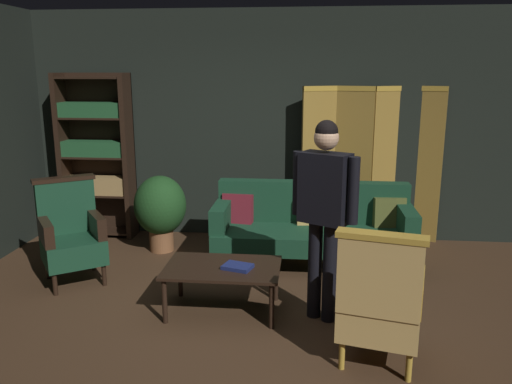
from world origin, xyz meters
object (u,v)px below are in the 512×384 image
at_px(velvet_couch, 312,224).
at_px(armchair_gilt_accent, 380,301).
at_px(armchair_wing_left, 71,234).
at_px(standing_figure, 324,203).
at_px(bookshelf, 96,154).
at_px(folding_screen, 370,163).
at_px(coffee_table, 223,271).
at_px(potted_plant, 160,208).
at_px(book_navy_cloth, 238,267).

height_order(velvet_couch, armchair_gilt_accent, armchair_gilt_accent).
xyz_separation_m(armchair_wing_left, standing_figure, (2.48, -0.58, 0.54)).
xyz_separation_m(bookshelf, armchair_gilt_accent, (3.17, -2.70, -0.57)).
distance_m(bookshelf, velvet_couch, 2.86).
relative_size(folding_screen, velvet_couch, 0.90).
xyz_separation_m(coffee_table, armchair_gilt_accent, (1.25, -0.71, 0.12)).
height_order(bookshelf, potted_plant, bookshelf).
relative_size(bookshelf, velvet_couch, 0.97).
height_order(bookshelf, velvet_couch, bookshelf).
bearing_deg(book_navy_cloth, velvet_couch, 63.36).
relative_size(armchair_wing_left, potted_plant, 1.16).
relative_size(armchair_wing_left, standing_figure, 0.61).
bearing_deg(armchair_gilt_accent, bookshelf, 139.58).
bearing_deg(armchair_wing_left, potted_plant, 55.94).
bearing_deg(potted_plant, folding_screen, 14.61).
bearing_deg(coffee_table, armchair_wing_left, 161.63).
height_order(bookshelf, standing_figure, bookshelf).
height_order(velvet_couch, book_navy_cloth, velvet_couch).
bearing_deg(velvet_couch, potted_plant, 172.28).
height_order(folding_screen, armchair_wing_left, folding_screen).
relative_size(velvet_couch, potted_plant, 2.36).
bearing_deg(bookshelf, coffee_table, -46.07).
xyz_separation_m(bookshelf, coffee_table, (1.92, -1.99, -0.68)).
relative_size(armchair_gilt_accent, book_navy_cloth, 4.29).
relative_size(folding_screen, standing_figure, 1.12).
relative_size(armchair_gilt_accent, standing_figure, 0.61).
relative_size(velvet_couch, standing_figure, 1.25).
relative_size(bookshelf, book_navy_cloth, 8.46).
distance_m(armchair_wing_left, potted_plant, 1.15).
xyz_separation_m(folding_screen, standing_figure, (-0.62, -2.17, 0.04)).
bearing_deg(bookshelf, folding_screen, 2.34).
distance_m(bookshelf, armchair_gilt_accent, 4.20).
bearing_deg(bookshelf, armchair_wing_left, -78.45).
distance_m(bookshelf, armchair_wing_left, 1.59).
height_order(velvet_couch, armchair_wing_left, armchair_wing_left).
xyz_separation_m(bookshelf, armchair_wing_left, (0.30, -1.45, -0.57)).
distance_m(armchair_gilt_accent, book_navy_cloth, 1.30).
xyz_separation_m(standing_figure, book_navy_cloth, (-0.72, 0.01, -0.59)).
relative_size(folding_screen, potted_plant, 2.12).
distance_m(bookshelf, standing_figure, 3.44).
bearing_deg(folding_screen, book_navy_cloth, -121.75).
height_order(bookshelf, armchair_gilt_accent, bookshelf).
bearing_deg(armchair_gilt_accent, folding_screen, 85.45).
height_order(velvet_couch, standing_figure, standing_figure).
bearing_deg(bookshelf, standing_figure, -36.22).
height_order(armchair_gilt_accent, standing_figure, standing_figure).
distance_m(armchair_wing_left, standing_figure, 2.60).
relative_size(standing_figure, potted_plant, 1.89).
height_order(bookshelf, coffee_table, bookshelf).
bearing_deg(potted_plant, coffee_table, -56.70).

